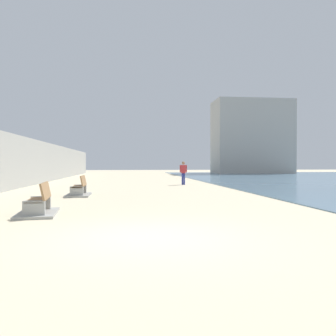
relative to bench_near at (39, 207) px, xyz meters
name	(u,v)px	position (x,y,z in m)	size (l,w,h in m)	color
ground_plane	(133,185)	(3.10, 14.34, -0.23)	(120.00, 120.00, 0.00)	beige
seawall	(25,162)	(-4.40, 14.34, 1.43)	(0.80, 64.00, 3.32)	#9E9E99
bench_near	(39,207)	(0.00, 0.00, 0.00)	(1.31, 2.20, 0.98)	#9E9E99
bench_far	(79,191)	(0.37, 6.21, 0.00)	(1.13, 2.12, 0.98)	#9E9E99
person_walking	(183,171)	(6.76, 14.24, 0.77)	(0.52, 0.25, 1.71)	navy
harbor_building	(252,137)	(22.30, 42.34, 5.51)	(12.00, 6.00, 11.49)	#ADAAA3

